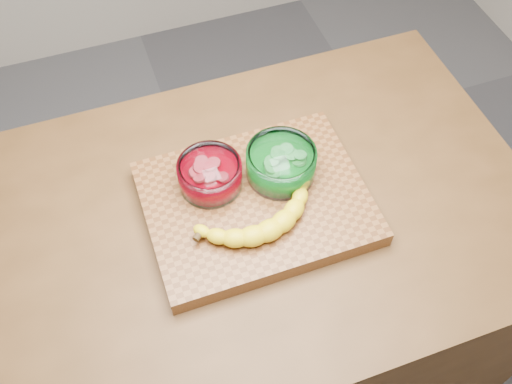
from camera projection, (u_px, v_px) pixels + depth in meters
name	position (u px, v px, depth m)	size (l,w,h in m)	color
ground	(256.00, 355.00, 1.93)	(3.50, 3.50, 0.00)	#4F4F53
counter	(256.00, 299.00, 1.57)	(1.20, 0.80, 0.90)	#4F3217
cutting_board	(256.00, 203.00, 1.18)	(0.45, 0.35, 0.04)	brown
bowl_red	(210.00, 175.00, 1.16)	(0.13, 0.13, 0.06)	white
bowl_green	(281.00, 163.00, 1.17)	(0.15, 0.15, 0.07)	white
banana	(257.00, 215.00, 1.12)	(0.29, 0.15, 0.04)	yellow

